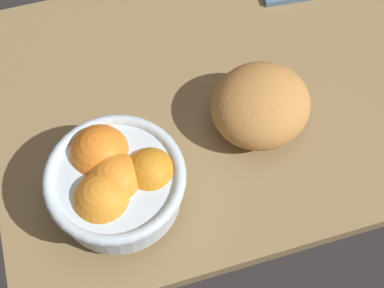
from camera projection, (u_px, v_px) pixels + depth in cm
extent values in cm
cube|color=olive|center=(218.00, 98.00, 90.56)|extent=(74.94, 56.34, 3.00)
cylinder|color=silver|center=(121.00, 198.00, 79.28)|extent=(8.96, 8.96, 2.00)
cylinder|color=silver|center=(117.00, 186.00, 75.66)|extent=(17.87, 17.87, 6.25)
torus|color=silver|center=(115.00, 177.00, 72.91)|extent=(19.47, 19.47, 1.60)
sphere|color=orange|center=(101.00, 155.00, 75.94)|extent=(8.69, 8.69, 8.69)
sphere|color=orange|center=(103.00, 201.00, 72.73)|extent=(8.18, 8.18, 8.18)
sphere|color=orange|center=(151.00, 174.00, 74.82)|extent=(7.35, 7.35, 7.35)
sphere|color=orange|center=(116.00, 181.00, 74.14)|extent=(8.09, 8.09, 8.09)
ellipsoid|color=#C0803F|center=(261.00, 105.00, 82.33)|extent=(19.44, 18.87, 9.72)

